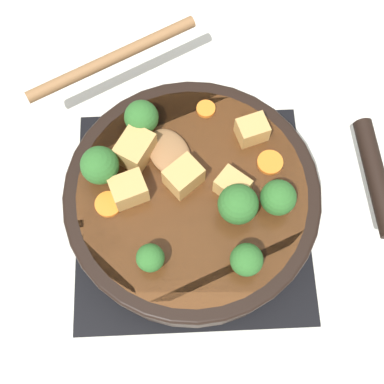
# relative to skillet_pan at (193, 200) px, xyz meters

# --- Properties ---
(ground_plane) EXTENTS (2.40, 2.40, 0.00)m
(ground_plane) POSITION_rel_skillet_pan_xyz_m (0.00, 0.00, -0.06)
(ground_plane) COLOR silver
(front_burner_grate) EXTENTS (0.31, 0.31, 0.03)m
(front_burner_grate) POSITION_rel_skillet_pan_xyz_m (0.00, 0.00, -0.05)
(front_burner_grate) COLOR black
(front_burner_grate) RESTS_ON ground_plane
(skillet_pan) EXTENTS (0.40, 0.31, 0.06)m
(skillet_pan) POSITION_rel_skillet_pan_xyz_m (0.00, 0.00, 0.00)
(skillet_pan) COLOR black
(skillet_pan) RESTS_ON front_burner_grate
(wooden_spoon) EXTENTS (0.22, 0.24, 0.02)m
(wooden_spoon) POSITION_rel_skillet_pan_xyz_m (0.07, -0.13, 0.03)
(wooden_spoon) COLOR olive
(wooden_spoon) RESTS_ON skillet_pan
(tofu_cube_center_large) EXTENTS (0.05, 0.04, 0.03)m
(tofu_cube_center_large) POSITION_rel_skillet_pan_xyz_m (0.08, 0.00, 0.04)
(tofu_cube_center_large) COLOR tan
(tofu_cube_center_large) RESTS_ON skillet_pan
(tofu_cube_near_handle) EXTENTS (0.05, 0.05, 0.03)m
(tofu_cube_near_handle) POSITION_rel_skillet_pan_xyz_m (-0.05, 0.00, 0.04)
(tofu_cube_near_handle) COLOR tan
(tofu_cube_near_handle) RESTS_ON skillet_pan
(tofu_cube_east_chunk) EXTENTS (0.05, 0.05, 0.03)m
(tofu_cube_east_chunk) POSITION_rel_skillet_pan_xyz_m (0.01, -0.01, 0.04)
(tofu_cube_east_chunk) COLOR tan
(tofu_cube_east_chunk) RESTS_ON skillet_pan
(tofu_cube_west_chunk) EXTENTS (0.04, 0.04, 0.03)m
(tofu_cube_west_chunk) POSITION_rel_skillet_pan_xyz_m (-0.08, -0.07, 0.04)
(tofu_cube_west_chunk) COLOR tan
(tofu_cube_west_chunk) RESTS_ON skillet_pan
(tofu_cube_back_piece) EXTENTS (0.05, 0.06, 0.04)m
(tofu_cube_back_piece) POSITION_rel_skillet_pan_xyz_m (0.07, -0.05, 0.05)
(tofu_cube_back_piece) COLOR tan
(tofu_cube_back_piece) RESTS_ON skillet_pan
(broccoli_floret_near_spoon) EXTENTS (0.04, 0.04, 0.04)m
(broccoli_floret_near_spoon) POSITION_rel_skillet_pan_xyz_m (-0.05, 0.09, 0.05)
(broccoli_floret_near_spoon) COLOR #709956
(broccoli_floret_near_spoon) RESTS_ON skillet_pan
(broccoli_floret_center_top) EXTENTS (0.04, 0.04, 0.05)m
(broccoli_floret_center_top) POSITION_rel_skillet_pan_xyz_m (0.06, -0.09, 0.05)
(broccoli_floret_center_top) COLOR #709956
(broccoli_floret_center_top) RESTS_ON skillet_pan
(broccoli_floret_east_rim) EXTENTS (0.03, 0.03, 0.04)m
(broccoli_floret_east_rim) POSITION_rel_skillet_pan_xyz_m (0.05, 0.09, 0.05)
(broccoli_floret_east_rim) COLOR #709956
(broccoli_floret_east_rim) RESTS_ON skillet_pan
(broccoli_floret_west_rim) EXTENTS (0.04, 0.04, 0.05)m
(broccoli_floret_west_rim) POSITION_rel_skillet_pan_xyz_m (-0.10, 0.02, 0.05)
(broccoli_floret_west_rim) COLOR #709956
(broccoli_floret_west_rim) RESTS_ON skillet_pan
(broccoli_floret_north_edge) EXTENTS (0.05, 0.05, 0.05)m
(broccoli_floret_north_edge) POSITION_rel_skillet_pan_xyz_m (0.11, -0.03, 0.06)
(broccoli_floret_north_edge) COLOR #709956
(broccoli_floret_north_edge) RESTS_ON skillet_pan
(broccoli_floret_south_cluster) EXTENTS (0.05, 0.05, 0.05)m
(broccoli_floret_south_cluster) POSITION_rel_skillet_pan_xyz_m (-0.05, 0.03, 0.06)
(broccoli_floret_south_cluster) COLOR #709956
(broccoli_floret_south_cluster) RESTS_ON skillet_pan
(carrot_slice_orange_thin) EXTENTS (0.02, 0.02, 0.01)m
(carrot_slice_orange_thin) POSITION_rel_skillet_pan_xyz_m (-0.02, -0.11, 0.03)
(carrot_slice_orange_thin) COLOR orange
(carrot_slice_orange_thin) RESTS_ON skillet_pan
(carrot_slice_near_center) EXTENTS (0.03, 0.03, 0.01)m
(carrot_slice_near_center) POSITION_rel_skillet_pan_xyz_m (0.10, 0.01, 0.03)
(carrot_slice_near_center) COLOR orange
(carrot_slice_near_center) RESTS_ON skillet_pan
(carrot_slice_edge_slice) EXTENTS (0.03, 0.03, 0.01)m
(carrot_slice_edge_slice) POSITION_rel_skillet_pan_xyz_m (-0.10, -0.03, 0.03)
(carrot_slice_edge_slice) COLOR orange
(carrot_slice_edge_slice) RESTS_ON skillet_pan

